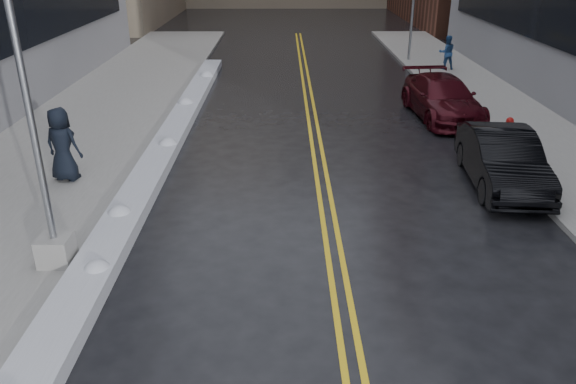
{
  "coord_description": "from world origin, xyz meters",
  "views": [
    {
      "loc": [
        1.4,
        -8.09,
        6.24
      ],
      "look_at": [
        1.49,
        2.98,
        1.3
      ],
      "focal_mm": 35.0,
      "sensor_mm": 36.0,
      "label": 1
    }
  ],
  "objects_px": {
    "lamppost": "(38,155)",
    "pedestrian_east": "(447,52)",
    "fire_hydrant": "(509,127)",
    "car_black": "(502,159)",
    "car_maroon": "(442,98)",
    "pedestrian_c": "(62,144)"
  },
  "relations": [
    {
      "from": "fire_hydrant",
      "to": "pedestrian_east",
      "type": "bearing_deg",
      "value": 85.59
    },
    {
      "from": "car_black",
      "to": "pedestrian_east",
      "type": "bearing_deg",
      "value": 85.3
    },
    {
      "from": "lamppost",
      "to": "fire_hydrant",
      "type": "bearing_deg",
      "value": 33.04
    },
    {
      "from": "pedestrian_c",
      "to": "pedestrian_east",
      "type": "height_order",
      "value": "pedestrian_c"
    },
    {
      "from": "lamppost",
      "to": "fire_hydrant",
      "type": "distance_m",
      "value": 14.81
    },
    {
      "from": "pedestrian_c",
      "to": "car_maroon",
      "type": "bearing_deg",
      "value": -135.98
    },
    {
      "from": "fire_hydrant",
      "to": "pedestrian_c",
      "type": "distance_m",
      "value": 14.13
    },
    {
      "from": "car_black",
      "to": "car_maroon",
      "type": "bearing_deg",
      "value": 93.88
    },
    {
      "from": "lamppost",
      "to": "car_black",
      "type": "distance_m",
      "value": 11.69
    },
    {
      "from": "pedestrian_east",
      "to": "car_maroon",
      "type": "relative_size",
      "value": 0.32
    },
    {
      "from": "lamppost",
      "to": "pedestrian_east",
      "type": "bearing_deg",
      "value": 55.74
    },
    {
      "from": "pedestrian_east",
      "to": "car_black",
      "type": "xyz_separation_m",
      "value": [
        -2.46,
        -15.01,
        -0.23
      ]
    },
    {
      "from": "fire_hydrant",
      "to": "pedestrian_c",
      "type": "relative_size",
      "value": 0.35
    },
    {
      "from": "lamppost",
      "to": "car_black",
      "type": "bearing_deg",
      "value": 22.01
    },
    {
      "from": "lamppost",
      "to": "car_maroon",
      "type": "distance_m",
      "value": 15.52
    },
    {
      "from": "car_black",
      "to": "car_maroon",
      "type": "height_order",
      "value": "car_black"
    },
    {
      "from": "pedestrian_east",
      "to": "pedestrian_c",
      "type": "bearing_deg",
      "value": 43.7
    },
    {
      "from": "lamppost",
      "to": "fire_hydrant",
      "type": "height_order",
      "value": "lamppost"
    },
    {
      "from": "pedestrian_east",
      "to": "fire_hydrant",
      "type": "bearing_deg",
      "value": 83.7
    },
    {
      "from": "fire_hydrant",
      "to": "pedestrian_c",
      "type": "height_order",
      "value": "pedestrian_c"
    },
    {
      "from": "pedestrian_east",
      "to": "lamppost",
      "type": "bearing_deg",
      "value": 53.85
    },
    {
      "from": "pedestrian_east",
      "to": "car_maroon",
      "type": "distance_m",
      "value": 8.67
    }
  ]
}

